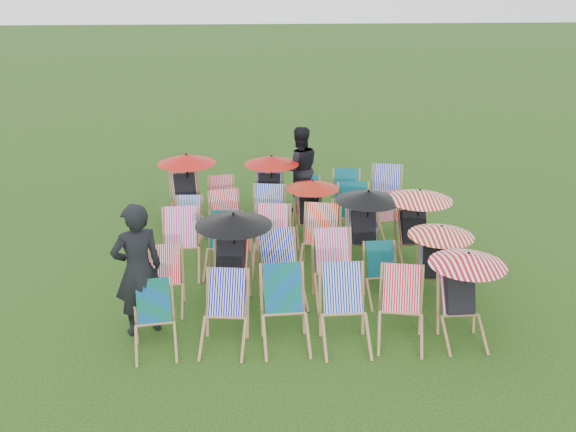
{
  "coord_description": "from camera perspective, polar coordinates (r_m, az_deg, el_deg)",
  "views": [
    {
      "loc": [
        -0.75,
        -9.77,
        4.8
      ],
      "look_at": [
        -0.13,
        0.21,
        0.9
      ],
      "focal_mm": 40.0,
      "sensor_mm": 36.0,
      "label": 1
    }
  ],
  "objects": [
    {
      "name": "deckchair_24",
      "position": [
        12.87,
        -9.02,
        2.53
      ],
      "size": [
        1.15,
        1.25,
        1.36
      ],
      "rotation": [
        0.0,
        0.0,
        0.2
      ],
      "color": "#9B7048",
      "rests_on": "ground"
    },
    {
      "name": "deckchair_1",
      "position": [
        8.7,
        -5.7,
        -8.64
      ],
      "size": [
        0.74,
        0.95,
        0.95
      ],
      "rotation": [
        0.0,
        0.0,
        -0.13
      ],
      "color": "#9B7048",
      "rests_on": "ground"
    },
    {
      "name": "deckchair_0",
      "position": [
        8.77,
        -11.79,
        -9.1
      ],
      "size": [
        0.67,
        0.86,
        0.87
      ],
      "rotation": [
        0.0,
        0.0,
        0.13
      ],
      "color": "#9B7048",
      "rests_on": "ground"
    },
    {
      "name": "deckchair_20",
      "position": [
        11.79,
        -1.86,
        -0.11
      ],
      "size": [
        0.8,
        1.01,
        1.0
      ],
      "rotation": [
        0.0,
        0.0,
        -0.15
      ],
      "color": "#9B7048",
      "rests_on": "ground"
    },
    {
      "name": "deckchair_18",
      "position": [
        11.92,
        -8.92,
        -0.58
      ],
      "size": [
        0.59,
        0.79,
        0.82
      ],
      "rotation": [
        0.0,
        0.0,
        -0.06
      ],
      "color": "#9B7048",
      "rests_on": "ground"
    },
    {
      "name": "deckchair_8",
      "position": [
        9.75,
        -0.56,
        -4.84
      ],
      "size": [
        0.82,
        1.03,
        1.01
      ],
      "rotation": [
        0.0,
        0.0,
        0.18
      ],
      "color": "#9B7048",
      "rests_on": "ground"
    },
    {
      "name": "deckchair_25",
      "position": [
        12.84,
        -5.85,
        1.29
      ],
      "size": [
        0.64,
        0.85,
        0.87
      ],
      "rotation": [
        0.0,
        0.0,
        0.09
      ],
      "color": "#9B7048",
      "rests_on": "ground"
    },
    {
      "name": "deckchair_28",
      "position": [
        13.05,
        5.19,
        1.78
      ],
      "size": [
        0.72,
        0.92,
        0.93
      ],
      "rotation": [
        0.0,
        0.0,
        -0.14
      ],
      "color": "#9B7048",
      "rests_on": "ground"
    },
    {
      "name": "deckchair_17",
      "position": [
        11.05,
        11.35,
        -0.96
      ],
      "size": [
        1.11,
        1.17,
        1.32
      ],
      "rotation": [
        0.0,
        0.0,
        0.06
      ],
      "color": "#9B7048",
      "rests_on": "ground"
    },
    {
      "name": "deckchair_22",
      "position": [
        12.0,
        6.05,
        0.14
      ],
      "size": [
        0.66,
        0.92,
        0.99
      ],
      "rotation": [
        0.0,
        0.0,
        -0.01
      ],
      "color": "#9B7048",
      "rests_on": "ground"
    },
    {
      "name": "deckchair_13",
      "position": [
        10.71,
        -5.79,
        -2.66
      ],
      "size": [
        0.72,
        0.94,
        0.95
      ],
      "rotation": [
        0.0,
        0.0,
        -0.12
      ],
      "color": "#9B7048",
      "rests_on": "ground"
    },
    {
      "name": "deckchair_10",
      "position": [
        9.93,
        8.48,
        -5.19
      ],
      "size": [
        0.58,
        0.78,
        0.82
      ],
      "rotation": [
        0.0,
        0.0,
        0.04
      ],
      "color": "#9B7048",
      "rests_on": "ground"
    },
    {
      "name": "person_rear",
      "position": [
        13.28,
        1.01,
        4.19
      ],
      "size": [
        0.97,
        0.81,
        1.79
      ],
      "primitive_type": "imported",
      "rotation": [
        0.0,
        0.0,
        3.3
      ],
      "color": "black",
      "rests_on": "ground"
    },
    {
      "name": "deckchair_15",
      "position": [
        10.75,
        2.86,
        -2.22
      ],
      "size": [
        0.86,
        1.07,
        1.03
      ],
      "rotation": [
        0.0,
        0.0,
        -0.21
      ],
      "color": "#9B7048",
      "rests_on": "ground"
    },
    {
      "name": "deckchair_29",
      "position": [
        13.09,
        8.73,
        1.9
      ],
      "size": [
        0.85,
        1.05,
        1.02
      ],
      "rotation": [
        0.0,
        0.0,
        -0.2
      ],
      "color": "#9B7048",
      "rests_on": "ground"
    },
    {
      "name": "person_left",
      "position": [
        8.97,
        -13.2,
        -4.67
      ],
      "size": [
        0.83,
        0.71,
        1.92
      ],
      "primitive_type": "imported",
      "rotation": [
        0.0,
        0.0,
        3.58
      ],
      "color": "black",
      "rests_on": "ground"
    },
    {
      "name": "deckchair_14",
      "position": [
        10.79,
        -1.47,
        -2.19
      ],
      "size": [
        0.77,
        0.99,
        1.0
      ],
      "rotation": [
        0.0,
        0.0,
        -0.12
      ],
      "color": "#9B7048",
      "rests_on": "ground"
    },
    {
      "name": "deckchair_23",
      "position": [
        12.15,
        9.29,
        -0.16
      ],
      "size": [
        0.67,
        0.84,
        0.83
      ],
      "rotation": [
        0.0,
        0.0,
        0.17
      ],
      "color": "#9B7048",
      "rests_on": "ground"
    },
    {
      "name": "deckchair_19",
      "position": [
        11.75,
        -5.38,
        -0.43
      ],
      "size": [
        0.78,
        0.97,
        0.94
      ],
      "rotation": [
        0.0,
        0.0,
        0.2
      ],
      "color": "#9B7048",
      "rests_on": "ground"
    },
    {
      "name": "deckchair_4",
      "position": [
        8.88,
        10.04,
        -8.19
      ],
      "size": [
        0.8,
        0.99,
        0.96
      ],
      "rotation": [
        0.0,
        0.0,
        -0.2
      ],
      "color": "#9B7048",
      "rests_on": "ground"
    },
    {
      "name": "deckchair_7",
      "position": [
        9.71,
        -5.12,
        -3.61
      ],
      "size": [
        1.16,
        1.23,
        1.38
      ],
      "rotation": [
        0.0,
        0.0,
        -0.14
      ],
      "color": "#9B7048",
      "rests_on": "ground"
    },
    {
      "name": "deckchair_5",
      "position": [
        9.04,
        15.35,
        -6.86
      ],
      "size": [
        1.04,
        1.09,
        1.24
      ],
      "rotation": [
        0.0,
        0.0,
        0.02
      ],
      "color": "#9B7048",
      "rests_on": "ground"
    },
    {
      "name": "deckchair_2",
      "position": [
        8.7,
        -0.28,
        -8.37
      ],
      "size": [
        0.7,
        0.95,
        0.99
      ],
      "rotation": [
        0.0,
        0.0,
        0.05
      ],
      "color": "#9B7048",
      "rests_on": "ground"
    },
    {
      "name": "deckchair_21",
      "position": [
        11.81,
        2.02,
        0.5
      ],
      "size": [
        0.97,
        1.01,
        1.15
      ],
      "rotation": [
        0.0,
        0.0,
        0.02
      ],
      "color": "#9B7048",
      "rests_on": "ground"
    },
    {
      "name": "deckchair_26",
      "position": [
        12.85,
        -1.68,
        2.61
      ],
      "size": [
        1.09,
        1.16,
        1.3
      ],
      "rotation": [
        0.0,
        0.0,
        -0.13
      ],
      "color": "#9B7048",
      "rests_on": "ground"
    },
    {
      "name": "deckchair_12",
      "position": [
        10.78,
        -9.55,
        -2.5
      ],
      "size": [
        0.7,
        0.96,
        1.02
      ],
      "rotation": [
        0.0,
        0.0,
        0.03
      ],
      "color": "#9B7048",
      "rests_on": "ground"
    },
    {
      "name": "ground",
      "position": [
        10.92,
        0.73,
        -4.8
      ],
      "size": [
        100.0,
        100.0,
        0.0
      ],
      "primitive_type": "plane",
      "color": "black",
      "rests_on": "ground"
    },
    {
      "name": "deckchair_27",
      "position": [
        12.91,
        1.65,
        1.44
      ],
      "size": [
        0.66,
        0.84,
        0.84
      ],
      "rotation": [
        0.0,
        0.0,
        -0.15
      ],
      "color": "#9B7048",
      "rests_on": "ground"
    },
    {
      "name": "deckchair_11",
      "position": [
        10.0,
        13.06,
        -4.02
      ],
      "size": [
        0.99,
        1.05,
        1.17
      ],
      "rotation": [
        0.0,
        0.0,
        -0.17
      ],
      "color": "#9B7048",
      "rests_on": "ground"
    },
    {
      "name": "deckchair_6",
      "position": [
        9.75,
        -10.91,
        -5.73
      ],
      "size": [
        0.6,
        0.82,
        0.87
      ],
      "rotation": [
        0.0,
        0.0,
        0.03
      ],
      "color": "#9B7048",
      "rests_on": "ground"
    },
    {
      "name": "deckchair_16",
      "position": [
        10.9,
        6.92,
        -1.02
      ],
      "size": [
        1.1,
        1.14,
        1.31
      ],
      "rotation": [
        0.0,
        0.0,
        0.0
      ],
      "color": "#9B7048",
      "rests_on": "ground"
    },
    {
      "name": "deckchair_9",
      "position": [
        9.81,
        4.18,
        -4.75
      ],
      "size": [
        0.69,
        0.95,
        1.01
      ],
      "rotation": [
        0.0,
        0.0,
        0.02
      ],
      "color": "#9B7048",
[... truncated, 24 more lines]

